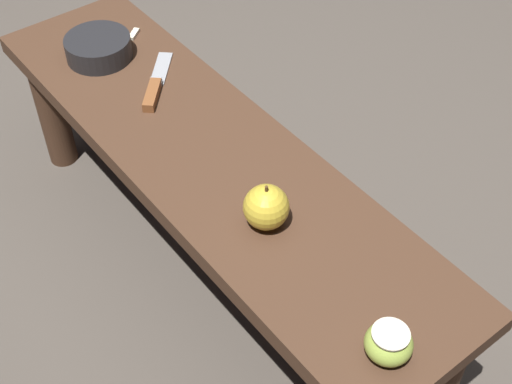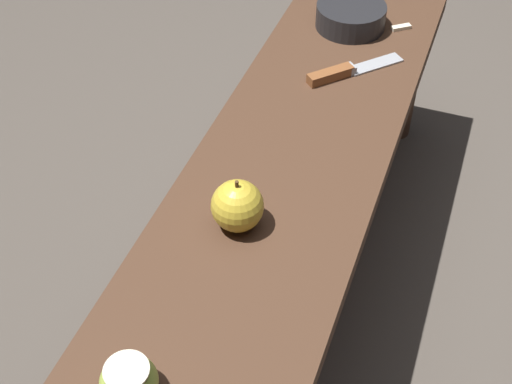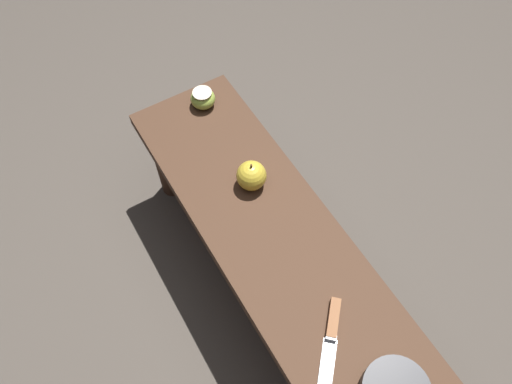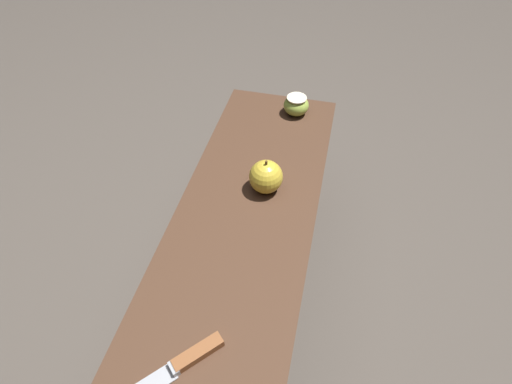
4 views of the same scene
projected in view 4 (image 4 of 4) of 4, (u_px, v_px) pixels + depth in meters
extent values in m
plane|color=#4C443D|center=(236.00, 333.00, 1.13)|extent=(8.00, 8.00, 0.00)
cube|color=#472D1E|center=(230.00, 266.00, 0.87)|extent=(1.25, 0.33, 0.04)
cylinder|color=#472D1E|center=(307.00, 162.00, 1.36)|extent=(0.07, 0.07, 0.34)
cylinder|color=#472D1E|center=(248.00, 153.00, 1.39)|extent=(0.07, 0.07, 0.34)
cube|color=#9EA0A5|center=(174.00, 369.00, 0.69)|extent=(0.03, 0.03, 0.02)
cube|color=brown|center=(198.00, 353.00, 0.71)|extent=(0.09, 0.08, 0.02)
sphere|color=gold|center=(266.00, 177.00, 0.96)|extent=(0.08, 0.08, 0.08)
cylinder|color=#4C3319|center=(266.00, 163.00, 0.93)|extent=(0.01, 0.01, 0.01)
ellipsoid|color=#9EB747|center=(296.00, 105.00, 1.18)|extent=(0.07, 0.07, 0.06)
cylinder|color=beige|center=(297.00, 98.00, 1.16)|extent=(0.06, 0.06, 0.00)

